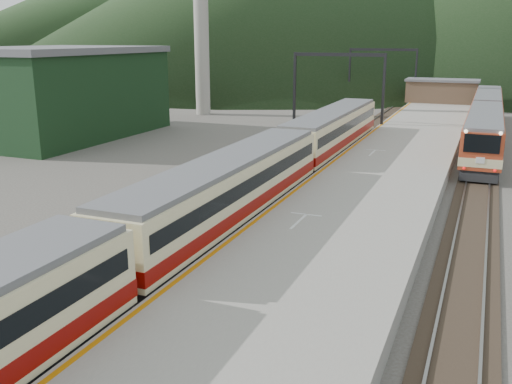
% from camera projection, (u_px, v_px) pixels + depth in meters
% --- Properties ---
extents(track_main, '(2.60, 200.00, 0.23)m').
position_uv_depth(track_main, '(324.00, 161.00, 44.94)').
color(track_main, black).
rests_on(track_main, ground).
extents(track_far, '(2.60, 200.00, 0.23)m').
position_uv_depth(track_far, '(265.00, 156.00, 46.77)').
color(track_far, black).
rests_on(track_far, ground).
extents(track_second, '(2.60, 200.00, 0.23)m').
position_uv_depth(track_second, '(479.00, 174.00, 40.75)').
color(track_second, black).
rests_on(track_second, ground).
extents(platform, '(8.00, 100.00, 1.00)m').
position_uv_depth(platform, '(391.00, 167.00, 41.00)').
color(platform, gray).
rests_on(platform, ground).
extents(gantry_near, '(9.55, 0.25, 8.00)m').
position_uv_depth(gantry_near, '(338.00, 77.00, 57.93)').
color(gantry_near, black).
rests_on(gantry_near, ground).
extents(gantry_far, '(9.55, 0.25, 8.00)m').
position_uv_depth(gantry_far, '(382.00, 66.00, 80.26)').
color(gantry_far, black).
rests_on(gantry_far, ground).
extents(warehouse, '(14.50, 20.50, 8.60)m').
position_uv_depth(warehouse, '(54.00, 92.00, 55.83)').
color(warehouse, black).
rests_on(warehouse, ground).
extents(station_shed, '(9.40, 4.40, 3.10)m').
position_uv_depth(station_shed, '(442.00, 91.00, 76.18)').
color(station_shed, brown).
rests_on(station_shed, platform).
extents(main_train, '(2.95, 60.45, 3.60)m').
position_uv_depth(main_train, '(228.00, 192.00, 28.55)').
color(main_train, beige).
rests_on(main_train, track_main).
extents(second_train, '(2.72, 37.03, 3.32)m').
position_uv_depth(second_train, '(486.00, 121.00, 53.72)').
color(second_train, '#A83A1F').
rests_on(second_train, track_second).
extents(short_signal_b, '(0.23, 0.18, 2.27)m').
position_uv_depth(short_signal_b, '(242.00, 170.00, 35.60)').
color(short_signal_b, black).
rests_on(short_signal_b, ground).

